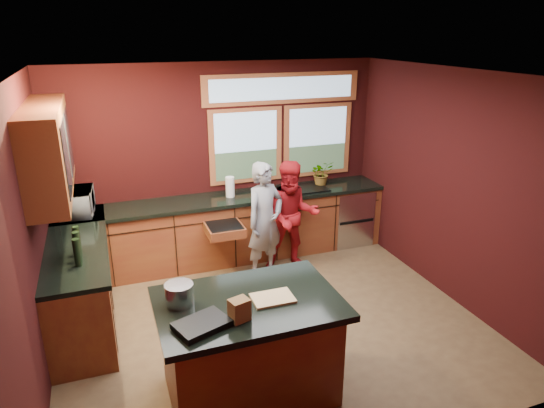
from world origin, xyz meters
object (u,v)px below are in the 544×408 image
person_grey (265,221)px  stock_pot (179,294)px  person_red (292,216)px  cutting_board (273,298)px  island (249,347)px

person_grey → stock_pot: 2.35m
stock_pot → person_grey: bearing=53.3°
person_red → stock_pot: 2.71m
cutting_board → stock_pot: stock_pot is taller
island → stock_pot: 0.80m
person_grey → person_red: size_ratio=1.04×
cutting_board → island: bearing=166.0°
cutting_board → stock_pot: bearing=165.1°
person_grey → stock_pot: person_grey is taller
island → person_red: person_red is taller
person_red → stock_pot: bearing=-121.0°
person_grey → cutting_board: 2.18m
person_grey → person_red: bearing=-8.0°
cutting_board → stock_pot: size_ratio=1.46×
person_grey → stock_pot: bearing=-149.3°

